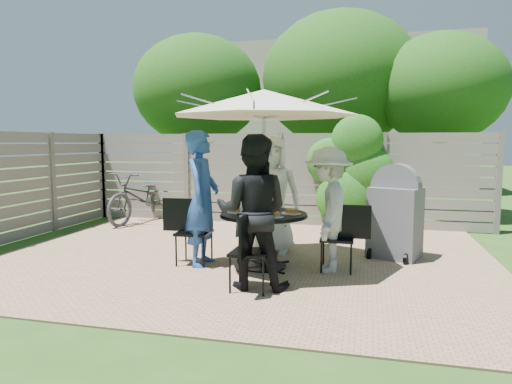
% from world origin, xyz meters
% --- Properties ---
extents(backyard_envelope, '(60.00, 60.00, 5.00)m').
position_xyz_m(backyard_envelope, '(0.09, 10.29, 2.61)').
color(backyard_envelope, '#295219').
rests_on(backyard_envelope, ground).
extents(patio_table, '(1.21, 1.21, 0.74)m').
position_xyz_m(patio_table, '(0.41, -0.22, 0.52)').
color(patio_table, black).
rests_on(patio_table, ground).
extents(umbrella, '(2.58, 2.58, 2.33)m').
position_xyz_m(umbrella, '(0.41, -0.22, 2.16)').
color(umbrella, silver).
rests_on(umbrella, ground).
extents(chair_back, '(0.46, 0.66, 0.89)m').
position_xyz_m(chair_back, '(0.34, 0.74, 0.27)').
color(chair_back, black).
rests_on(chair_back, ground).
extents(person_back, '(0.90, 0.62, 1.75)m').
position_xyz_m(person_back, '(0.35, 0.61, 0.88)').
color(person_back, white).
rests_on(person_back, ground).
extents(chair_left, '(0.67, 0.46, 0.91)m').
position_xyz_m(chair_left, '(-0.55, -0.29, 0.27)').
color(chair_left, black).
rests_on(chair_left, ground).
extents(person_left, '(0.48, 0.69, 1.82)m').
position_xyz_m(person_left, '(-0.42, -0.28, 0.91)').
color(person_left, '#23499B').
rests_on(person_left, ground).
extents(chair_front, '(0.44, 0.65, 0.90)m').
position_xyz_m(chair_front, '(0.48, -1.18, 0.27)').
color(chair_front, black).
rests_on(chair_front, ground).
extents(person_front, '(0.90, 0.73, 1.75)m').
position_xyz_m(person_front, '(0.47, -1.05, 0.88)').
color(person_front, black).
rests_on(person_front, ground).
extents(chair_right, '(0.63, 0.43, 0.87)m').
position_xyz_m(chair_right, '(1.37, -0.15, 0.26)').
color(chair_right, black).
rests_on(chair_right, ground).
extents(person_right, '(0.67, 1.08, 1.61)m').
position_xyz_m(person_right, '(1.24, -0.16, 0.80)').
color(person_right, '#B8B9B4').
rests_on(person_right, ground).
extents(plate_back, '(0.26, 0.26, 0.06)m').
position_xyz_m(plate_back, '(0.38, 0.14, 0.76)').
color(plate_back, white).
rests_on(plate_back, patio_table).
extents(plate_left, '(0.26, 0.26, 0.06)m').
position_xyz_m(plate_left, '(0.05, -0.25, 0.76)').
color(plate_left, white).
rests_on(plate_left, patio_table).
extents(plate_front, '(0.26, 0.26, 0.06)m').
position_xyz_m(plate_front, '(0.44, -0.58, 0.76)').
color(plate_front, white).
rests_on(plate_front, patio_table).
extents(plate_right, '(0.26, 0.26, 0.06)m').
position_xyz_m(plate_right, '(0.77, -0.19, 0.76)').
color(plate_right, white).
rests_on(plate_right, patio_table).
extents(plate_extra, '(0.24, 0.24, 0.06)m').
position_xyz_m(plate_extra, '(0.61, -0.51, 0.76)').
color(plate_extra, white).
rests_on(plate_extra, patio_table).
extents(glass_back, '(0.07, 0.07, 0.14)m').
position_xyz_m(glass_back, '(0.28, 0.03, 0.81)').
color(glass_back, silver).
rests_on(glass_back, patio_table).
extents(glass_left, '(0.07, 0.07, 0.14)m').
position_xyz_m(glass_left, '(0.16, -0.34, 0.81)').
color(glass_left, silver).
rests_on(glass_left, patio_table).
extents(glass_front, '(0.07, 0.07, 0.14)m').
position_xyz_m(glass_front, '(0.53, -0.47, 0.81)').
color(glass_front, silver).
rests_on(glass_front, patio_table).
extents(syrup_jug, '(0.09, 0.09, 0.16)m').
position_xyz_m(syrup_jug, '(0.35, -0.18, 0.82)').
color(syrup_jug, '#59280C').
rests_on(syrup_jug, patio_table).
extents(coffee_cup, '(0.08, 0.08, 0.12)m').
position_xyz_m(coffee_cup, '(0.49, 0.01, 0.80)').
color(coffee_cup, '#C6B293').
rests_on(coffee_cup, patio_table).
extents(bicycle, '(1.05, 2.10, 1.06)m').
position_xyz_m(bicycle, '(-2.85, 2.60, 0.53)').
color(bicycle, '#333338').
rests_on(bicycle, ground).
extents(bbq_grill, '(0.81, 0.72, 1.37)m').
position_xyz_m(bbq_grill, '(2.11, 0.72, 0.62)').
color(bbq_grill, '#58575C').
rests_on(bbq_grill, ground).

